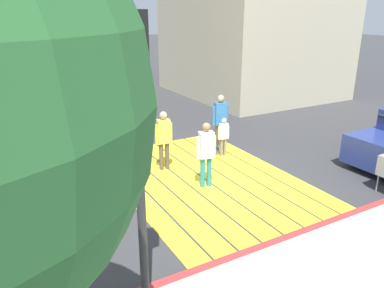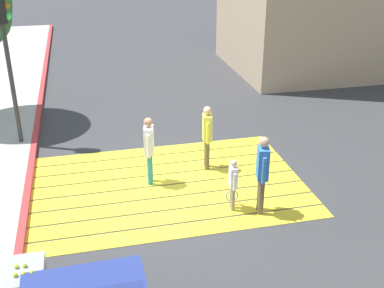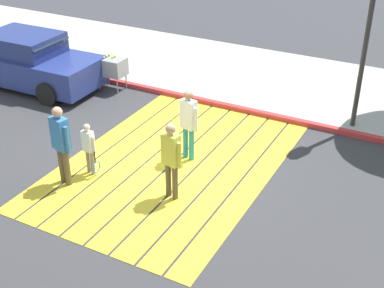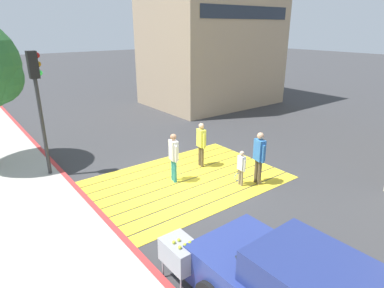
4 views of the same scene
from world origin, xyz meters
TOP-DOWN VIEW (x-y plane):
  - ground_plane at (0.00, 0.00)m, footprint 120.00×120.00m
  - crosswalk_stripes at (0.00, -0.00)m, footprint 6.40×4.35m
  - sidewalk_west at (-5.60, 0.00)m, footprint 4.80×40.00m
  - curb_painted at (-3.25, 0.00)m, footprint 0.16×40.00m
  - car_parked_near_curb at (-2.00, -5.97)m, footprint 2.05×4.33m
  - traffic_light_corner at (-3.58, 3.18)m, footprint 0.39×0.28m
  - tennis_ball_cart at (-2.90, -3.67)m, footprint 0.56×0.80m
  - pedestrian_adult_lead at (-0.40, 0.21)m, footprint 0.28×0.49m
  - pedestrian_adult_trailing at (1.12, 0.64)m, footprint 0.27×0.49m
  - pedestrian_adult_side at (1.72, -1.60)m, footprint 0.31×0.51m
  - pedestrian_child_with_racket at (1.17, -1.35)m, footprint 0.29×0.38m

SIDE VIEW (x-z plane):
  - ground_plane at x=0.00m, z-range 0.00..0.00m
  - crosswalk_stripes at x=0.00m, z-range 0.00..0.01m
  - sidewalk_west at x=-5.60m, z-range 0.00..0.12m
  - curb_painted at x=-3.25m, z-range 0.00..0.13m
  - pedestrian_child_with_racket at x=1.17m, z-range 0.07..1.28m
  - tennis_ball_cart at x=-2.90m, z-range 0.19..1.21m
  - car_parked_near_curb at x=-2.00m, z-range -0.05..1.52m
  - pedestrian_adult_trailing at x=1.12m, z-range 0.14..1.82m
  - pedestrian_adult_lead at x=-0.40m, z-range 0.14..1.83m
  - pedestrian_adult_side at x=1.72m, z-range 0.15..1.93m
  - traffic_light_corner at x=-3.58m, z-range 0.92..5.16m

